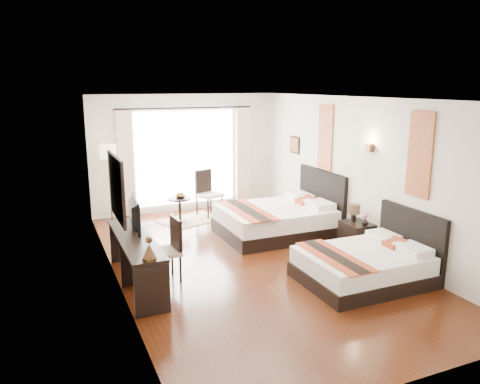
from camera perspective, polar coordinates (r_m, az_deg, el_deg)
name	(u,v)px	position (r m, az deg, el deg)	size (l,w,h in m)	color
floor	(250,262)	(8.26, 1.17, -8.47)	(4.50, 7.50, 0.01)	#3D1C0B
ceiling	(250,99)	(7.69, 1.27, 11.29)	(4.50, 7.50, 0.02)	white
wall_headboard	(359,173)	(9.00, 14.35, 2.23)	(0.01, 7.50, 2.80)	silver
wall_desk	(113,195)	(7.24, -15.18, -0.38)	(0.01, 7.50, 2.80)	silver
wall_window	(185,153)	(11.32, -6.67, 4.70)	(4.50, 0.01, 2.80)	silver
wall_entry	(410,257)	(4.83, 20.06, -7.42)	(4.50, 0.01, 2.80)	silver
window_glass	(186,158)	(11.32, -6.63, 4.19)	(2.40, 0.02, 2.20)	white
sheer_curtain	(186,158)	(11.26, -6.54, 4.14)	(2.30, 0.02, 2.10)	white
drape_left	(125,163)	(10.91, -13.80, 3.46)	(0.35, 0.14, 2.35)	beige
drape_right	(243,155)	(11.72, 0.34, 4.48)	(0.35, 0.14, 2.35)	beige
art_panel_near	(420,155)	(7.80, 21.08, 4.26)	(0.03, 0.50, 1.35)	maroon
art_panel_far	(325,137)	(9.85, 10.36, 6.56)	(0.03, 0.50, 1.35)	maroon
wall_sconce	(369,148)	(8.65, 15.50, 5.23)	(0.10, 0.14, 0.14)	#462F19
mirror_frame	(116,188)	(7.03, -14.83, 0.51)	(0.04, 1.25, 0.95)	black
mirror_glass	(118,188)	(7.04, -14.63, 0.52)	(0.01, 1.12, 0.82)	white
bed_near	(367,264)	(7.65, 15.21, -8.46)	(1.92, 1.49, 1.08)	black
bed_far	(279,219)	(9.64, 4.78, -3.27)	(2.24, 1.75, 1.26)	black
nightstand	(357,237)	(8.91, 14.05, -5.34)	(0.46, 0.57, 0.55)	black
table_lamp	(354,210)	(8.88, 13.70, -2.20)	(0.23, 0.23, 0.36)	black
vase	(365,224)	(8.71, 14.98, -3.81)	(0.13, 0.13, 0.13)	black
console_desk	(136,261)	(7.40, -12.53, -8.23)	(0.50, 2.20, 0.76)	black
television	(130,214)	(7.62, -13.25, -2.62)	(0.89, 0.12, 0.51)	black
bronze_figurine	(149,250)	(6.30, -11.02, -6.93)	(0.19, 0.19, 0.28)	#462F19
desk_chair	(166,262)	(7.49, -9.06, -8.41)	(0.50, 0.50, 1.00)	beige
floor_lamp	(108,157)	(10.65, -15.77, 4.17)	(0.35, 0.35, 1.74)	black
side_table	(180,210)	(10.51, -7.34, -2.22)	(0.48, 0.48, 0.56)	black
fruit_bowl	(181,196)	(10.46, -7.26, -0.54)	(0.24, 0.24, 0.06)	#482919
window_chair	(209,202)	(11.00, -3.83, -1.21)	(0.63, 0.63, 1.06)	beige
jute_rug	(190,220)	(10.71, -6.07, -3.40)	(1.35, 0.92, 0.01)	tan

